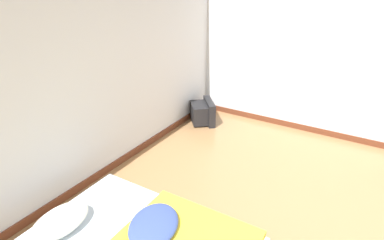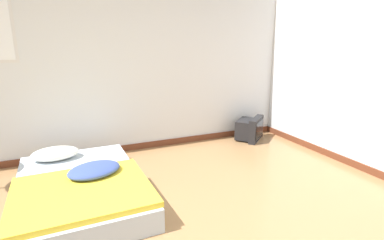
# 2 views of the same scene
# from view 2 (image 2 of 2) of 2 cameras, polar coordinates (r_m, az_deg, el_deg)

# --- Properties ---
(wall_back) EXTENTS (7.90, 0.08, 2.60)m
(wall_back) POSITION_cam_2_polar(r_m,az_deg,el_deg) (4.24, -16.60, 10.68)
(wall_back) COLOR silver
(wall_back) RESTS_ON ground_plane
(mattress_bed) EXTENTS (1.21, 1.81, 0.36)m
(mattress_bed) POSITION_cam_2_polar(r_m,az_deg,el_deg) (3.27, -20.59, -11.76)
(mattress_bed) COLOR silver
(mattress_bed) RESTS_ON ground_plane
(crt_tv) EXTENTS (0.59, 0.57, 0.37)m
(crt_tv) POSITION_cam_2_polar(r_m,az_deg,el_deg) (4.94, 10.97, -1.66)
(crt_tv) COLOR black
(crt_tv) RESTS_ON ground_plane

